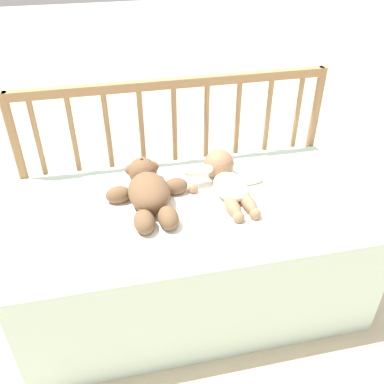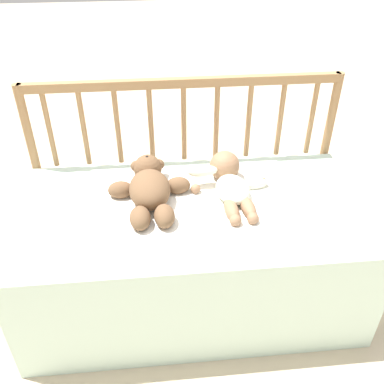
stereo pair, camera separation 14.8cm
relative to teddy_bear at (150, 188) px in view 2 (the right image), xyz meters
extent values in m
plane|color=#C6B293|center=(0.15, -0.07, -0.52)|extent=(12.00, 12.00, 0.00)
cube|color=silver|center=(0.15, -0.07, -0.29)|extent=(1.30, 0.67, 0.47)
cylinder|color=#997047|center=(-0.48, 0.29, -0.11)|extent=(0.04, 0.04, 0.84)
cylinder|color=#997047|center=(0.79, 0.29, -0.11)|extent=(0.04, 0.04, 0.84)
cube|color=#997047|center=(0.15, 0.29, 0.29)|extent=(1.27, 0.03, 0.04)
cylinder|color=#997047|center=(-0.39, 0.29, 0.11)|extent=(0.02, 0.02, 0.33)
cylinder|color=#997047|center=(-0.26, 0.29, 0.11)|extent=(0.02, 0.02, 0.33)
cylinder|color=#997047|center=(-0.12, 0.29, 0.11)|extent=(0.02, 0.02, 0.33)
cylinder|color=#997047|center=(0.02, 0.29, 0.11)|extent=(0.02, 0.02, 0.33)
cylinder|color=#997047|center=(0.15, 0.29, 0.11)|extent=(0.02, 0.02, 0.33)
cylinder|color=#997047|center=(0.29, 0.29, 0.11)|extent=(0.02, 0.02, 0.33)
cylinder|color=#997047|center=(0.43, 0.29, 0.11)|extent=(0.02, 0.02, 0.33)
cylinder|color=#997047|center=(0.57, 0.29, 0.11)|extent=(0.02, 0.02, 0.33)
cylinder|color=#997047|center=(0.70, 0.29, 0.11)|extent=(0.02, 0.02, 0.33)
cube|color=white|center=(0.15, -0.02, -0.05)|extent=(0.79, 0.48, 0.01)
ellipsoid|color=brown|center=(0.00, -0.02, 0.01)|extent=(0.16, 0.22, 0.12)
sphere|color=brown|center=(0.00, 0.13, 0.00)|extent=(0.11, 0.11, 0.11)
sphere|color=tan|center=(0.00, 0.13, 0.03)|extent=(0.05, 0.05, 0.05)
sphere|color=black|center=(0.00, 0.13, 0.05)|extent=(0.02, 0.02, 0.02)
sphere|color=brown|center=(-0.05, 0.15, 0.01)|extent=(0.05, 0.05, 0.05)
sphere|color=brown|center=(0.04, 0.15, 0.01)|extent=(0.05, 0.05, 0.05)
ellipsoid|color=brown|center=(-0.11, 0.02, -0.02)|extent=(0.10, 0.07, 0.07)
ellipsoid|color=brown|center=(0.11, 0.03, -0.02)|extent=(0.10, 0.07, 0.07)
ellipsoid|color=brown|center=(-0.04, -0.16, -0.02)|extent=(0.08, 0.11, 0.07)
ellipsoid|color=brown|center=(0.05, -0.16, -0.02)|extent=(0.08, 0.11, 0.07)
ellipsoid|color=#EAEACC|center=(0.31, -0.02, -0.02)|extent=(0.14, 0.19, 0.07)
sphere|color=#936B4C|center=(0.30, 0.11, 0.01)|extent=(0.12, 0.12, 0.12)
ellipsoid|color=#EAEACC|center=(0.21, 0.06, 0.02)|extent=(0.12, 0.05, 0.05)
ellipsoid|color=#EAEACC|center=(0.41, 0.03, -0.03)|extent=(0.12, 0.05, 0.05)
sphere|color=#936B4C|center=(0.18, 0.02, -0.03)|extent=(0.04, 0.04, 0.04)
sphere|color=#936B4C|center=(0.44, 0.04, -0.03)|extent=(0.04, 0.04, 0.04)
ellipsoid|color=#936B4C|center=(0.29, -0.13, -0.03)|extent=(0.06, 0.12, 0.05)
ellipsoid|color=#936B4C|center=(0.35, -0.12, -0.03)|extent=(0.06, 0.12, 0.05)
sphere|color=#936B4C|center=(0.29, -0.19, -0.03)|extent=(0.04, 0.04, 0.04)
sphere|color=#936B4C|center=(0.36, -0.18, -0.03)|extent=(0.04, 0.04, 0.04)
camera|label=1|loc=(-0.12, -1.30, 0.91)|focal=40.00mm
camera|label=2|loc=(0.03, -1.32, 0.91)|focal=40.00mm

